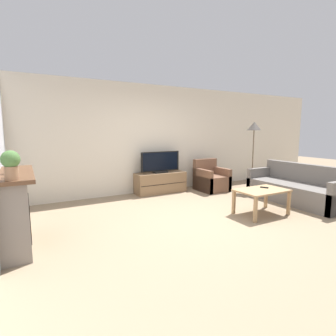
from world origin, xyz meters
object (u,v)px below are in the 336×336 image
tv_stand (160,183)px  remote (264,187)px  mantel_vase_left (12,170)px  tv (160,163)px  floor_lamp (254,130)px  mantel_clock (14,165)px  armchair (211,180)px  fireplace (16,208)px  couch (296,189)px  mantel_vase_centre_left (13,165)px  potted_plant (11,163)px  coffee_table (262,193)px

tv_stand → remote: 2.60m
mantel_vase_left → tv: bearing=35.4°
floor_lamp → tv_stand: bearing=159.1°
mantel_clock → armchair: mantel_clock is taller
mantel_clock → remote: bearing=-10.5°
fireplace → couch: 5.39m
floor_lamp → mantel_vase_left: bearing=-166.1°
fireplace → couch: size_ratio=0.73×
mantel_vase_left → mantel_vase_centre_left: (0.00, 0.33, 0.02)m
mantel_vase_left → mantel_clock: size_ratio=1.32×
mantel_vase_left → armchair: bearing=22.5°
potted_plant → fireplace: bearing=91.5°
fireplace → floor_lamp: 5.59m
mantel_vase_centre_left → potted_plant: 0.53m
mantel_clock → armchair: bearing=15.6°
fireplace → armchair: (4.43, 1.38, -0.25)m
mantel_clock → armchair: size_ratio=0.19×
coffee_table → mantel_vase_centre_left: bearing=171.7°
fireplace → mantel_vase_centre_left: mantel_vase_centre_left is taller
armchair → remote: 2.03m
mantel_vase_left → armchair: size_ratio=0.24×
potted_plant → couch: size_ratio=0.16×
fireplace → mantel_vase_left: 0.74m
tv_stand → fireplace: bearing=-150.5°
remote → couch: size_ratio=0.07×
mantel_clock → tv_stand: size_ratio=0.12×
tv → remote: bearing=-66.8°
potted_plant → tv_stand: potted_plant is taller
floor_lamp → mantel_vase_centre_left: bearing=-169.4°
mantel_vase_left → armchair: mantel_vase_left is taller
potted_plant → floor_lamp: (5.40, 1.53, 0.37)m
fireplace → tv_stand: 3.60m
floor_lamp → tv: bearing=159.1°
couch → mantel_vase_left: bearing=180.0°
mantel_vase_centre_left → mantel_clock: mantel_vase_centre_left is taller
mantel_vase_left → remote: bearing=-2.3°
potted_plant → couch: (5.35, 0.18, -0.93)m
mantel_vase_left → tv: (3.11, 2.21, -0.34)m
potted_plant → tv_stand: bearing=37.6°
fireplace → tv: size_ratio=1.42×
fireplace → potted_plant: bearing=-88.5°
mantel_vase_left → couch: bearing=-0.0°
potted_plant → tv: 3.95m
tv_stand → coffee_table: (0.87, -2.46, 0.16)m
mantel_vase_centre_left → armchair: bearing=18.7°
couch → floor_lamp: 1.87m
mantel_vase_left → floor_lamp: floor_lamp is taller
mantel_clock → coffee_table: size_ratio=0.16×
floor_lamp → mantel_clock: bearing=-172.1°
mantel_vase_centre_left → fireplace: bearing=98.5°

